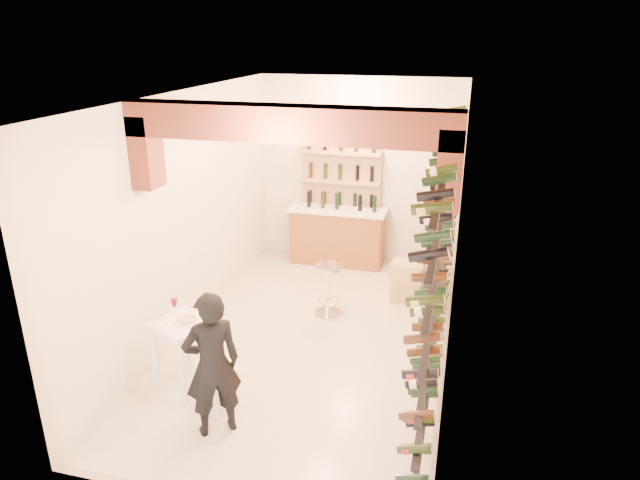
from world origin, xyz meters
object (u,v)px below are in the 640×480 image
Objects in this scene: back_counter at (337,234)px; person at (212,365)px; tasting_table at (183,334)px; chrome_barstool at (328,286)px; wine_rack at (438,240)px; crate_lower at (407,289)px; white_stool at (216,389)px.

person reaches higher than back_counter.
tasting_table is 1.31× the size of chrome_barstool.
tasting_table is 0.65× the size of person.
person is at bearing -92.30° from back_counter.
chrome_barstool is (1.16, 2.13, -0.24)m from tasting_table.
tasting_table is 0.91m from person.
wine_rack reaches higher than back_counter.
tasting_table is at bearing -101.64° from back_counter.
chrome_barstool reaches higher than crate_lower.
wine_rack reaches higher than crate_lower.
wine_rack is at bearing 37.70° from white_stool.
white_stool is at bearing -105.86° from chrome_barstool.
back_counter is at bearing 99.23° from chrome_barstool.
chrome_barstool is at bearing -138.33° from person.
crate_lower is at bearing 75.46° from tasting_table.
back_counter is 3.92× the size of white_stool.
wine_rack is 3.07m from white_stool.
person is 3.94m from crate_lower.
back_counter is 1.08× the size of person.
back_counter is 4.72m from person.
tasting_table reaches higher than chrome_barstool.
chrome_barstool is at bearing 83.68° from tasting_table.
person is at bearing -100.47° from chrome_barstool.
white_stool is (-2.19, -1.69, -1.33)m from wine_rack.
crate_lower is (-0.47, 1.50, -1.39)m from wine_rack.
chrome_barstool is (0.32, -1.96, -0.08)m from back_counter.
wine_rack is 2.10m from crate_lower.
white_stool is 3.63m from crate_lower.
tasting_table is (-2.67, -1.44, -0.85)m from wine_rack.
crate_lower is at bearing 61.68° from white_stool.
person is at bearing -65.82° from white_stool.
white_stool is at bearing -118.32° from crate_lower.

